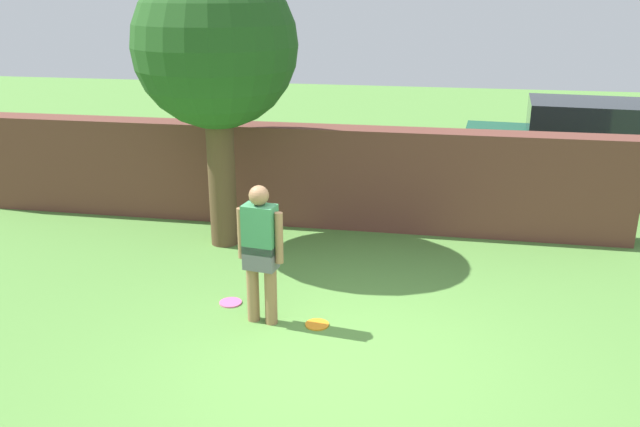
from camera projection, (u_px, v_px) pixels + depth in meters
name	position (u px, v px, depth m)	size (l,w,h in m)	color
ground_plane	(338.00, 358.00, 6.81)	(40.00, 40.00, 0.00)	#568C3D
brick_wall	(284.00, 174.00, 10.54)	(10.60, 0.50, 1.59)	brown
tree	(215.00, 49.00, 8.97)	(2.26, 2.26, 4.01)	brown
person	(260.00, 248.00, 7.27)	(0.53, 0.27, 1.62)	#9E704C
car	(583.00, 149.00, 11.92)	(4.32, 2.19, 1.72)	#0C4C2D
frisbee_orange	(317.00, 324.00, 7.47)	(0.27, 0.27, 0.02)	orange
frisbee_pink	(231.00, 302.00, 7.99)	(0.27, 0.27, 0.02)	pink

